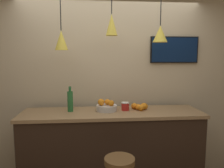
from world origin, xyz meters
name	(u,v)px	position (x,y,z in m)	size (l,w,h in m)	color
back_wall	(109,78)	(0.00, 1.14, 1.45)	(8.00, 0.06, 2.90)	beige
service_counter	(112,151)	(0.00, 0.73, 0.53)	(2.26, 0.60, 1.06)	black
fruit_bowl	(106,107)	(-0.07, 0.77, 1.12)	(0.27, 0.27, 0.16)	beige
orange_pile	(140,106)	(0.37, 0.80, 1.10)	(0.21, 0.19, 0.09)	orange
juice_bottle	(70,101)	(-0.52, 0.78, 1.20)	(0.07, 0.07, 0.32)	#286B33
spread_jar	(125,106)	(0.18, 0.78, 1.12)	(0.10, 0.10, 0.10)	red
pendant_lamp_left	(61,40)	(-0.61, 0.78, 1.95)	(0.16, 0.16, 0.97)	black
pendant_lamp_middle	(112,25)	(0.00, 0.78, 2.14)	(0.14, 0.14, 0.79)	black
pendant_lamp_right	(160,34)	(0.61, 0.78, 2.04)	(0.18, 0.18, 0.87)	black
mounted_tv	(174,50)	(0.92, 1.09, 1.85)	(0.68, 0.04, 0.37)	black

